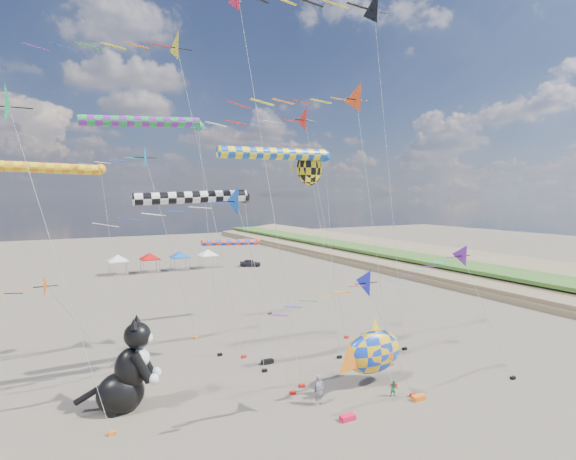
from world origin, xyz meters
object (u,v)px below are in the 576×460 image
(cat_inflatable, at_px, (125,363))
(fish_inflatable, at_px, (372,352))
(person_adult, at_px, (319,390))
(child_blue, at_px, (317,390))
(child_green, at_px, (394,389))
(parked_car, at_px, (250,263))

(cat_inflatable, bearing_deg, fish_inflatable, 4.38)
(person_adult, bearing_deg, child_blue, 46.25)
(cat_inflatable, distance_m, child_green, 16.77)
(cat_inflatable, distance_m, parked_car, 54.14)
(cat_inflatable, height_order, parked_car, cat_inflatable)
(person_adult, xyz_separation_m, parked_car, (17.28, 51.34, -0.31))
(child_green, distance_m, parked_car, 54.09)
(cat_inflatable, xyz_separation_m, person_adult, (10.56, -4.96, -1.90))
(person_adult, distance_m, parked_car, 54.17)
(fish_inflatable, relative_size, parked_car, 1.61)
(child_blue, bearing_deg, child_green, -58.45)
(fish_inflatable, bearing_deg, cat_inflatable, 165.16)
(person_adult, relative_size, child_blue, 1.66)
(person_adult, bearing_deg, fish_inflatable, -10.19)
(child_blue, bearing_deg, person_adult, -147.17)
(fish_inflatable, height_order, parked_car, fish_inflatable)
(fish_inflatable, distance_m, child_blue, 4.80)
(person_adult, bearing_deg, child_green, -35.73)
(cat_inflatable, height_order, fish_inflatable, cat_inflatable)
(child_green, bearing_deg, parked_car, 99.73)
(parked_car, bearing_deg, person_adult, -170.84)
(person_adult, xyz_separation_m, child_green, (4.82, -1.30, -0.42))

